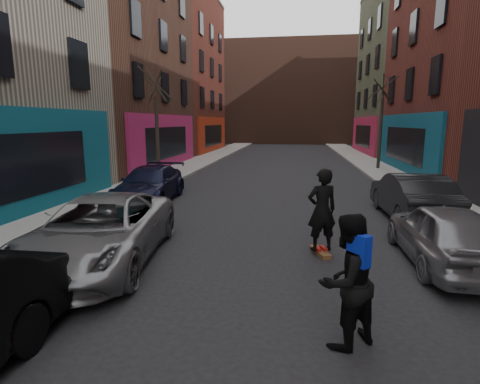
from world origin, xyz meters
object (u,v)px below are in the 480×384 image
(tree_right_far, at_px, (382,114))
(parked_right_end, at_px, (411,196))
(pedestrian, at_px, (346,281))
(parked_right_far, at_px, (445,234))
(parked_left_end, at_px, (150,184))
(tree_left_far, at_px, (156,115))
(skateboard, at_px, (320,252))
(skateboarder, at_px, (322,210))
(parked_left_far, at_px, (100,231))

(tree_right_far, distance_m, parked_right_end, 12.98)
(pedestrian, bearing_deg, parked_right_end, -151.08)
(parked_right_far, bearing_deg, parked_right_end, -96.37)
(tree_right_far, height_order, parked_right_far, tree_right_far)
(parked_left_end, bearing_deg, tree_left_far, 104.18)
(tree_left_far, relative_size, skateboard, 8.12)
(parked_left_end, xyz_separation_m, pedestrian, (6.25, -8.69, 0.27))
(tree_left_far, xyz_separation_m, tree_right_far, (12.40, 6.00, 0.15))
(pedestrian, bearing_deg, tree_left_far, -99.90)
(tree_left_far, bearing_deg, skateboarder, -53.05)
(pedestrian, bearing_deg, parked_left_far, -65.72)
(parked_left_far, relative_size, parked_left_end, 1.11)
(tree_right_far, bearing_deg, parked_left_end, -133.82)
(parked_left_far, height_order, parked_right_end, parked_right_end)
(parked_left_end, bearing_deg, tree_right_far, 43.42)
(parked_right_end, relative_size, skateboarder, 2.33)
(parked_left_end, relative_size, parked_right_far, 1.15)
(parked_right_far, relative_size, parked_right_end, 0.90)
(parked_right_end, bearing_deg, tree_right_far, -98.88)
(parked_right_far, height_order, skateboarder, skateboarder)
(parked_left_far, xyz_separation_m, skateboarder, (4.79, 1.20, 0.34))
(parked_left_end, distance_m, skateboard, 8.00)
(tree_left_far, bearing_deg, skateboard, -53.05)
(tree_right_far, relative_size, skateboard, 8.50)
(tree_right_far, height_order, pedestrian, tree_right_far)
(parked_right_end, bearing_deg, pedestrian, 66.56)
(tree_right_far, xyz_separation_m, parked_right_end, (-1.60, -12.57, -2.79))
(parked_left_far, xyz_separation_m, skateboard, (4.79, 1.20, -0.67))
(skateboarder, relative_size, pedestrian, 1.03)
(tree_right_far, bearing_deg, parked_right_far, -97.08)
(tree_right_far, distance_m, parked_left_end, 15.86)
(parked_right_far, xyz_separation_m, pedestrian, (-2.49, -3.38, 0.26))
(skateboard, bearing_deg, parked_right_far, -25.59)
(skateboard, relative_size, skateboarder, 0.42)
(parked_left_far, bearing_deg, parked_right_end, 24.91)
(tree_right_far, distance_m, skateboard, 17.32)
(parked_left_far, xyz_separation_m, parked_right_end, (7.83, 4.95, 0.02))
(parked_right_end, bearing_deg, tree_left_far, -32.95)
(tree_right_far, height_order, skateboard, tree_right_far)
(parked_left_far, bearing_deg, parked_left_end, 94.96)
(parked_left_far, bearing_deg, parked_right_far, -0.07)
(tree_left_far, relative_size, pedestrian, 3.48)
(parked_right_far, height_order, parked_right_end, parked_right_end)
(skateboard, bearing_deg, parked_left_far, 174.11)
(pedestrian, bearing_deg, tree_right_far, -142.12)
(parked_left_end, bearing_deg, pedestrian, -57.06)
(parked_right_end, relative_size, skateboard, 5.59)
(tree_right_far, xyz_separation_m, parked_right_far, (-2.06, -16.57, -2.84))
(parked_left_far, height_order, skateboard, parked_left_far)
(skateboard, bearing_deg, skateboarder, 70.01)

